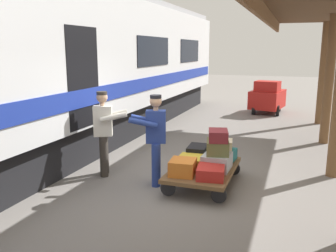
% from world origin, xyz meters
% --- Properties ---
extents(ground_plane, '(60.00, 60.00, 0.00)m').
position_xyz_m(ground_plane, '(0.00, 0.00, 0.00)').
color(ground_plane, slate).
extents(train_car, '(3.02, 21.58, 4.00)m').
position_xyz_m(train_car, '(3.79, 0.00, 2.06)').
color(train_car, silver).
rests_on(train_car, ground_plane).
extents(luggage_cart, '(1.16, 1.82, 0.34)m').
position_xyz_m(luggage_cart, '(-0.18, -0.07, 0.29)').
color(luggage_cart, brown).
rests_on(luggage_cart, ground_plane).
extents(suitcase_gray_aluminum, '(0.50, 0.57, 0.28)m').
position_xyz_m(suitcase_gray_aluminum, '(-0.43, -0.07, 0.48)').
color(suitcase_gray_aluminum, '#9EA0A5').
rests_on(suitcase_gray_aluminum, luggage_cart).
extents(suitcase_yellow_case, '(0.47, 0.53, 0.19)m').
position_xyz_m(suitcase_yellow_case, '(0.07, -0.07, 0.43)').
color(suitcase_yellow_case, gold).
rests_on(suitcase_yellow_case, luggage_cart).
extents(suitcase_orange_carryall, '(0.48, 0.51, 0.27)m').
position_xyz_m(suitcase_orange_carryall, '(0.07, 0.43, 0.47)').
color(suitcase_orange_carryall, '#CC6B23').
rests_on(suitcase_orange_carryall, luggage_cart).
extents(suitcase_red_plastic, '(0.53, 0.59, 0.20)m').
position_xyz_m(suitcase_red_plastic, '(-0.43, 0.43, 0.44)').
color(suitcase_red_plastic, '#AD231E').
rests_on(suitcase_red_plastic, luggage_cart).
extents(suitcase_teal_softside, '(0.51, 0.64, 0.23)m').
position_xyz_m(suitcase_teal_softside, '(-0.43, -0.57, 0.45)').
color(suitcase_teal_softside, '#1E666B').
rests_on(suitcase_teal_softside, luggage_cart).
extents(suitcase_black_hardshell, '(0.39, 0.56, 0.27)m').
position_xyz_m(suitcase_black_hardshell, '(0.07, -0.57, 0.47)').
color(suitcase_black_hardshell, black).
rests_on(suitcase_black_hardshell, luggage_cart).
extents(suitcase_olive_duffel, '(0.51, 0.59, 0.25)m').
position_xyz_m(suitcase_olive_duffel, '(-0.43, -0.11, 0.75)').
color(suitcase_olive_duffel, brown).
rests_on(suitcase_olive_duffel, suitcase_gray_aluminum).
extents(suitcase_maroon_trunk, '(0.44, 0.54, 0.20)m').
position_xyz_m(suitcase_maroon_trunk, '(-0.44, -0.07, 0.97)').
color(suitcase_maroon_trunk, maroon).
rests_on(suitcase_maroon_trunk, suitcase_olive_duffel).
extents(suitcase_cream_canvas, '(0.47, 0.47, 0.21)m').
position_xyz_m(suitcase_cream_canvas, '(-0.41, -0.55, 0.67)').
color(suitcase_cream_canvas, beige).
rests_on(suitcase_cream_canvas, suitcase_teal_softside).
extents(porter_in_overalls, '(0.73, 0.57, 1.70)m').
position_xyz_m(porter_in_overalls, '(0.68, 0.23, 0.93)').
color(porter_in_overalls, navy).
rests_on(porter_in_overalls, ground_plane).
extents(porter_by_door, '(0.74, 0.60, 1.70)m').
position_xyz_m(porter_by_door, '(1.83, 0.06, 0.93)').
color(porter_by_door, '#332D28').
rests_on(porter_by_door, ground_plane).
extents(baggage_tug, '(1.39, 1.87, 1.30)m').
position_xyz_m(baggage_tug, '(-0.65, -8.61, 0.63)').
color(baggage_tug, '#B21E19').
rests_on(baggage_tug, ground_plane).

